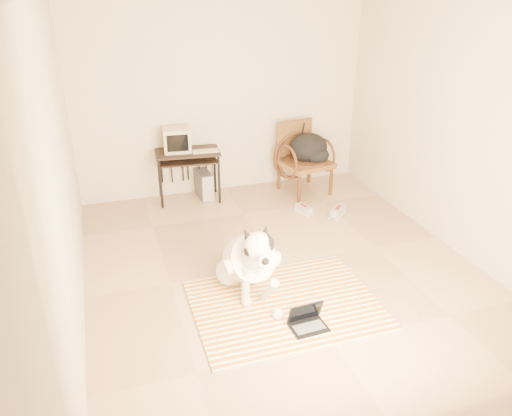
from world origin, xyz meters
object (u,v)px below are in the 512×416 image
laptop (307,321)px  rattan_chair (303,158)px  crt_monitor (177,140)px  dog (249,261)px  computer_desk (188,158)px  pc_tower (204,184)px  backpack (310,149)px

laptop → rattan_chair: bearing=68.0°
crt_monitor → rattan_chair: bearing=-7.5°
dog → computer_desk: size_ratio=1.33×
computer_desk → crt_monitor: crt_monitor is taller
dog → laptop: size_ratio=3.58×
rattan_chair → laptop: bearing=-112.0°
computer_desk → pc_tower: computer_desk is taller
crt_monitor → dog: bearing=-84.4°
crt_monitor → rattan_chair: crt_monitor is taller
laptop → crt_monitor: bearing=100.1°
laptop → backpack: 3.13m
computer_desk → backpack: backpack is taller
laptop → pc_tower: pc_tower is taller
dog → rattan_chair: size_ratio=1.21×
pc_tower → backpack: bearing=-10.6°
pc_tower → crt_monitor: bearing=177.3°
computer_desk → rattan_chair: rattan_chair is taller
dog → crt_monitor: bearing=95.6°
dog → computer_desk: (-0.12, 2.35, 0.26)m
laptop → computer_desk: bearing=98.1°
crt_monitor → backpack: (1.79, -0.29, -0.22)m
crt_monitor → backpack: 1.83m
rattan_chair → backpack: 0.17m
computer_desk → pc_tower: bearing=12.5°
rattan_chair → crt_monitor: bearing=172.5°
dog → rattan_chair: (1.48, 2.19, 0.15)m
laptop → backpack: bearing=66.4°
backpack → laptop: bearing=-113.6°
dog → backpack: size_ratio=2.17×
crt_monitor → pc_tower: crt_monitor is taller
laptop → computer_desk: 3.13m
computer_desk → rattan_chair: size_ratio=0.91×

